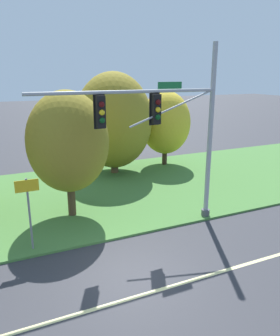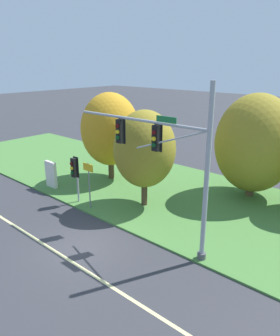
{
  "view_description": "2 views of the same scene",
  "coord_description": "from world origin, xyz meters",
  "px_view_note": "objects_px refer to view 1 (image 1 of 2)",
  "views": [
    {
      "loc": [
        -3.84,
        -9.25,
        6.78
      ],
      "look_at": [
        1.8,
        3.21,
        2.82
      ],
      "focal_mm": 35.0,
      "sensor_mm": 36.0,
      "label": 1
    },
    {
      "loc": [
        11.72,
        -8.78,
        8.78
      ],
      "look_at": [
        0.35,
        4.0,
        3.18
      ],
      "focal_mm": 35.0,
      "sensor_mm": 36.0,
      "label": 2
    }
  ],
  "objects_px": {
    "tree_left_of_mast": "(68,142)",
    "tree_mid_verge": "(165,123)",
    "tree_behind_signpost": "(114,121)",
    "traffic_signal_mast": "(170,123)",
    "route_sign_post": "(29,204)"
  },
  "relations": [
    {
      "from": "traffic_signal_mast",
      "to": "route_sign_post",
      "type": "bearing_deg",
      "value": 178.31
    },
    {
      "from": "route_sign_post",
      "to": "tree_mid_verge",
      "type": "height_order",
      "value": "tree_mid_verge"
    },
    {
      "from": "tree_left_of_mast",
      "to": "tree_mid_verge",
      "type": "bearing_deg",
      "value": 36.44
    },
    {
      "from": "traffic_signal_mast",
      "to": "tree_mid_verge",
      "type": "bearing_deg",
      "value": 62.28
    },
    {
      "from": "traffic_signal_mast",
      "to": "tree_left_of_mast",
      "type": "bearing_deg",
      "value": 143.57
    },
    {
      "from": "tree_mid_verge",
      "to": "route_sign_post",
      "type": "bearing_deg",
      "value": -140.26
    },
    {
      "from": "tree_left_of_mast",
      "to": "tree_behind_signpost",
      "type": "xyz_separation_m",
      "value": [
        4.36,
        5.87,
        -0.01
      ]
    },
    {
      "from": "route_sign_post",
      "to": "tree_behind_signpost",
      "type": "relative_size",
      "value": 0.43
    },
    {
      "from": "tree_left_of_mast",
      "to": "traffic_signal_mast",
      "type": "bearing_deg",
      "value": -36.43
    },
    {
      "from": "traffic_signal_mast",
      "to": "tree_mid_verge",
      "type": "relative_size",
      "value": 1.49
    },
    {
      "from": "route_sign_post",
      "to": "tree_left_of_mast",
      "type": "relative_size",
      "value": 0.49
    },
    {
      "from": "route_sign_post",
      "to": "tree_mid_verge",
      "type": "distance_m",
      "value": 14.03
    },
    {
      "from": "route_sign_post",
      "to": "tree_left_of_mast",
      "type": "xyz_separation_m",
      "value": [
        2.18,
        2.61,
        1.7
      ]
    },
    {
      "from": "tree_left_of_mast",
      "to": "tree_behind_signpost",
      "type": "relative_size",
      "value": 0.88
    },
    {
      "from": "tree_behind_signpost",
      "to": "traffic_signal_mast",
      "type": "bearing_deg",
      "value": -93.88
    }
  ]
}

